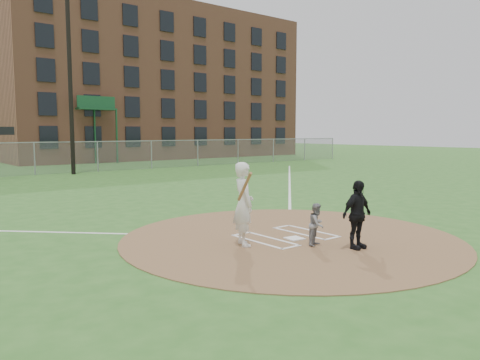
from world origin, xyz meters
TOP-DOWN VIEW (x-y plane):
  - ground at (0.00, 0.00)m, footprint 140.00×140.00m
  - dirt_circle at (0.00, 0.00)m, footprint 8.40×8.40m
  - home_plate at (-0.07, -0.21)m, footprint 0.44×0.44m
  - foul_line_first at (9.00, 9.00)m, footprint 17.04×17.04m
  - catcher at (-0.12, -0.98)m, footprint 0.58×0.52m
  - umpire at (0.34, -1.76)m, footprint 0.92×0.40m
  - batters_boxes at (0.00, 0.15)m, footprint 2.08×1.88m
  - batter_at_plate at (-1.43, 0.10)m, footprint 0.73×1.11m
  - outfield_fence at (0.00, 22.00)m, footprint 56.08×0.08m
  - brick_warehouse at (16.00, 37.96)m, footprint 30.00×17.17m
  - light_pole at (2.00, 21.00)m, footprint 1.20×0.30m

SIDE VIEW (x-z plane):
  - ground at x=0.00m, z-range 0.00..0.00m
  - foul_line_first at x=9.00m, z-range 0.00..0.01m
  - dirt_circle at x=0.00m, z-range 0.00..0.02m
  - batters_boxes at x=0.00m, z-range 0.02..0.03m
  - home_plate at x=-0.07m, z-range 0.02..0.05m
  - catcher at x=-0.12m, z-range 0.02..1.01m
  - umpire at x=0.34m, z-range 0.02..1.57m
  - batter_at_plate at x=-1.43m, z-range 0.02..1.96m
  - outfield_fence at x=0.00m, z-range 0.00..2.03m
  - light_pole at x=2.00m, z-range 0.50..12.72m
  - brick_warehouse at x=16.00m, z-range 0.00..15.00m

